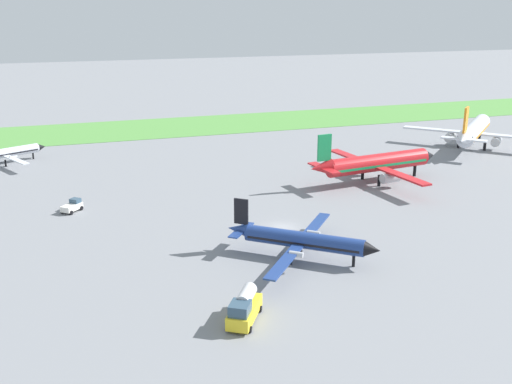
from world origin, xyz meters
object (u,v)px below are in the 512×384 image
Objects in this scene: airplane_midfield_jet at (376,163)px; airplane_taxiing_turboprop at (4,153)px; airplane_foreground_turboprop at (301,240)px; fuel_truck_midfield at (244,308)px; pushback_tug_near_gate at (72,206)px; airplane_parked_jet_far at (474,131)px.

airplane_taxiing_turboprop is at bearing 143.83° from airplane_midfield_jet.
fuel_truck_midfield is (-12.05, -13.48, -1.10)m from airplane_foreground_turboprop.
airplane_midfield_jet is at bearing -48.83° from pushback_tug_near_gate.
pushback_tug_near_gate is at bearing 172.83° from airplane_foreground_turboprop.
airplane_parked_jet_far is 0.90× the size of airplane_midfield_jet.
airplane_taxiing_turboprop is 77.21m from airplane_foreground_turboprop.
airplane_foreground_turboprop is at bearing -84.67° from airplane_taxiing_turboprop.
airplane_taxiing_turboprop reaches higher than pushback_tug_near_gate.
airplane_foreground_turboprop is (40.04, -66.02, 0.31)m from airplane_taxiing_turboprop.
airplane_parked_jet_far is at bearing 161.09° from fuel_truck_midfield.
airplane_midfield_jet reaches higher than airplane_taxiing_turboprop.
airplane_parked_jet_far reaches higher than airplane_taxiing_turboprop.
airplane_taxiing_turboprop is 84.29m from fuel_truck_midfield.
fuel_truck_midfield is (28.00, -79.50, -0.79)m from airplane_taxiing_turboprop.
airplane_foreground_turboprop reaches higher than pushback_tug_near_gate.
airplane_foreground_turboprop is at bearing -140.56° from airplane_midfield_jet.
airplane_parked_jet_far is 6.71× the size of pushback_tug_near_gate.
airplane_foreground_turboprop is 40.65m from pushback_tug_near_gate.
fuel_truck_midfield is at bearing -118.37° from pushback_tug_near_gate.
airplane_midfield_jet is (-35.73, -18.01, -0.46)m from airplane_parked_jet_far.
pushback_tug_near_gate is at bearing -97.32° from airplane_taxiing_turboprop.
airplane_parked_jet_far is at bearing -36.23° from airplane_taxiing_turboprop.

